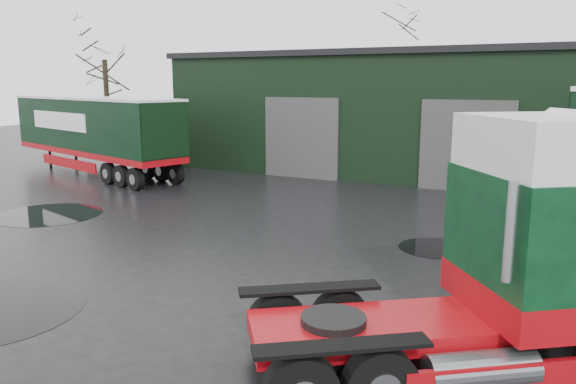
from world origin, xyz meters
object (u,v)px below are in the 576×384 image
object	(u,v)px
hero_tractor	(437,249)
trailer_left	(95,136)
tree_back_a	(397,82)
tree_left	(106,91)
warehouse	(489,113)

from	to	relation	value
hero_tractor	trailer_left	size ratio (longest dim) A/B	0.53
tree_back_a	tree_left	bearing A→B (deg)	-121.43
warehouse	tree_left	size ratio (longest dim) A/B	3.81
warehouse	hero_tractor	world-z (taller)	warehouse
warehouse	tree_back_a	distance (m)	12.90
tree_left	tree_back_a	size ratio (longest dim) A/B	0.89
trailer_left	tree_back_a	xyz separation A→B (m)	(10.00, 20.00, 2.73)
warehouse	tree_back_a	world-z (taller)	tree_back_a
trailer_left	tree_back_a	bearing A→B (deg)	-10.72
hero_tractor	tree_left	bearing A→B (deg)	-160.87
hero_tractor	trailer_left	distance (m)	23.97
tree_back_a	trailer_left	bearing A→B (deg)	-116.57
hero_tractor	tree_back_a	size ratio (longest dim) A/B	0.73
warehouse	trailer_left	bearing A→B (deg)	-150.95
warehouse	hero_tractor	size ratio (longest dim) A/B	4.69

